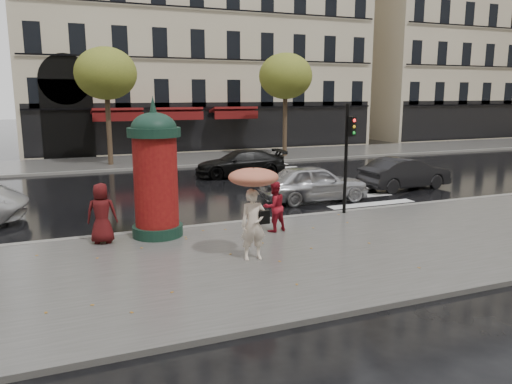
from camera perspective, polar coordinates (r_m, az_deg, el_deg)
name	(u,v)px	position (r m, az deg, el deg)	size (l,w,h in m)	color
ground	(269,254)	(13.05, 1.45, -7.08)	(160.00, 160.00, 0.00)	black
near_sidewalk	(277,257)	(12.60, 2.37, -7.48)	(90.00, 7.00, 0.12)	#474744
far_sidewalk	(143,162)	(31.02, -12.76, 3.42)	(90.00, 6.00, 0.12)	#474744
near_kerb	(230,224)	(15.71, -2.94, -3.66)	(90.00, 0.25, 0.14)	slate
far_kerb	(153,168)	(28.09, -11.74, 2.70)	(90.00, 0.25, 0.14)	slate
zebra_crossing	(303,181)	(24.00, 5.41, 1.32)	(3.60, 11.75, 0.01)	silver
bldg_far_corner	(189,3)	(43.39, -7.69, 20.64)	(26.00, 14.00, 22.90)	#B7A88C
bldg_far_right	(458,21)	(57.29, 22.05, 17.61)	(24.00, 14.00, 22.90)	#B7A88C
tree_far_left	(106,74)	(29.52, -16.79, 12.79)	(3.40, 3.40, 6.64)	#38281C
tree_far_right	(285,77)	(32.53, 3.39, 13.04)	(3.40, 3.40, 6.64)	#38281C
woman_umbrella	(253,198)	(11.90, -0.29, -0.66)	(1.20, 1.20, 2.32)	beige
woman_red	(274,207)	(14.53, 2.09, -1.68)	(0.72, 0.56, 1.48)	maroon
man_burgundy	(102,213)	(14.00, -17.23, -2.33)	(0.80, 0.52, 1.64)	#490E10
morris_column	(155,170)	(14.15, -11.42, 2.45)	(1.46, 1.46, 3.92)	#122E23
traffic_light	(348,148)	(16.78, 10.47, 4.98)	(0.27, 0.36, 3.65)	black
car_silver	(314,183)	(19.32, 6.64, 1.04)	(1.69, 4.21, 1.43)	#AFAFB4
car_darkgrey	(405,173)	(22.66, 16.66, 2.06)	(1.46, 4.17, 1.37)	black
car_black	(240,163)	(25.11, -1.82, 3.30)	(1.85, 4.54, 1.32)	black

